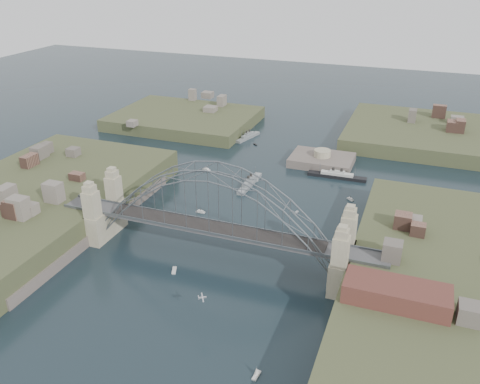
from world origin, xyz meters
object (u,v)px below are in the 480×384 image
(fort_island, at_px, (321,165))
(naval_cruiser_near, at_px, (250,183))
(ocean_liner, at_px, (337,176))
(bridge, at_px, (214,213))
(naval_cruiser_far, at_px, (248,137))
(wharf_shed, at_px, (396,294))

(fort_island, height_order, naval_cruiser_near, fort_island)
(ocean_liner, bearing_deg, fort_island, 125.76)
(bridge, xyz_separation_m, ocean_liner, (19.46, 59.64, -11.57))
(naval_cruiser_near, bearing_deg, fort_island, 55.33)
(naval_cruiser_far, bearing_deg, fort_island, -26.06)
(naval_cruiser_near, bearing_deg, bridge, -81.90)
(fort_island, bearing_deg, naval_cruiser_far, 153.94)
(fort_island, distance_m, naval_cruiser_far, 38.07)
(fort_island, xyz_separation_m, wharf_shed, (32.00, -84.00, 10.34))
(naval_cruiser_far, distance_m, ocean_liner, 49.67)
(fort_island, bearing_deg, ocean_liner, -54.24)
(bridge, height_order, naval_cruiser_near, bridge)
(bridge, xyz_separation_m, naval_cruiser_near, (-6.21, 43.67, -11.53))
(bridge, bearing_deg, naval_cruiser_far, 104.35)
(wharf_shed, relative_size, ocean_liner, 1.01)
(naval_cruiser_far, height_order, ocean_liner, naval_cruiser_far)
(fort_island, bearing_deg, wharf_shed, -69.15)
(naval_cruiser_near, relative_size, ocean_liner, 0.86)
(bridge, xyz_separation_m, naval_cruiser_far, (-22.19, 86.71, -11.57))
(fort_island, bearing_deg, naval_cruiser_near, -124.67)
(wharf_shed, distance_m, naval_cruiser_far, 120.87)
(fort_island, distance_m, naval_cruiser_near, 32.03)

